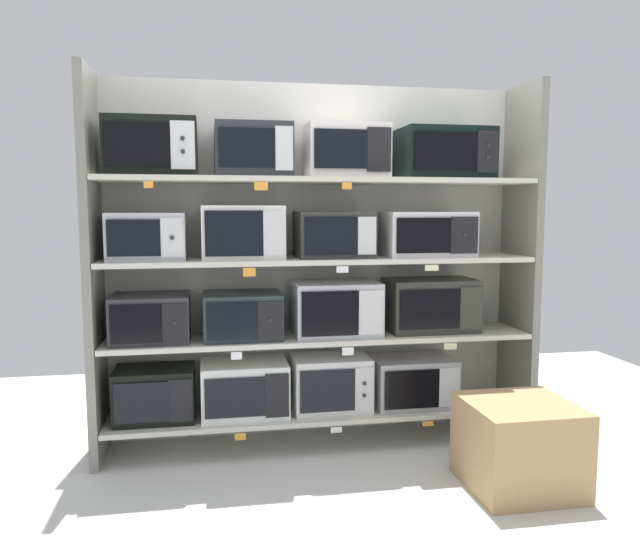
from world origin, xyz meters
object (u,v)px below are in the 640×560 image
at_px(microwave_11, 425,234).
at_px(microwave_14, 346,152).
at_px(microwave_15, 443,154).
at_px(microwave_7, 431,305).
at_px(microwave_13, 253,151).
at_px(microwave_3, 412,381).
at_px(microwave_9, 242,232).
at_px(microwave_6, 335,308).
at_px(microwave_8, 148,236).
at_px(microwave_10, 333,235).
at_px(microwave_2, 331,383).
at_px(shipping_carton, 519,445).
at_px(microwave_4, 151,318).
at_px(microwave_12, 152,148).
at_px(microwave_5, 242,315).
at_px(microwave_0, 155,394).
at_px(microwave_1, 244,388).

xyz_separation_m(microwave_11, microwave_14, (-0.51, 0.00, 0.50)).
height_order(microwave_11, microwave_15, microwave_15).
height_order(microwave_7, microwave_13, microwave_13).
distance_m(microwave_3, microwave_9, 1.44).
distance_m(microwave_6, microwave_15, 1.17).
distance_m(microwave_8, microwave_10, 1.10).
bearing_deg(microwave_9, microwave_6, 0.01).
height_order(microwave_2, shipping_carton, microwave_2).
relative_size(microwave_2, shipping_carton, 0.87).
xyz_separation_m(microwave_4, microwave_11, (1.68, 0.00, 0.48)).
height_order(microwave_6, microwave_9, microwave_9).
xyz_separation_m(microwave_8, microwave_12, (0.04, 0.00, 0.51)).
relative_size(microwave_2, microwave_11, 0.88).
bearing_deg(microwave_13, microwave_7, -0.01).
bearing_deg(microwave_4, shipping_carton, -22.59).
distance_m(microwave_13, shipping_carton, 2.21).
xyz_separation_m(microwave_7, microwave_8, (-1.73, -0.00, 0.45)).
relative_size(microwave_6, microwave_8, 1.20).
distance_m(microwave_4, microwave_8, 0.48).
bearing_deg(microwave_4, microwave_9, -0.00).
height_order(microwave_3, microwave_10, microwave_10).
distance_m(microwave_6, microwave_14, 0.95).
xyz_separation_m(microwave_6, microwave_15, (0.68, 0.00, 0.95)).
bearing_deg(microwave_8, microwave_5, -0.02).
bearing_deg(microwave_8, microwave_12, 0.13).
bearing_deg(microwave_5, microwave_14, 0.04).
bearing_deg(microwave_6, microwave_3, 0.01).
distance_m(microwave_6, microwave_10, 0.45).
height_order(microwave_11, microwave_13, microwave_13).
bearing_deg(microwave_0, microwave_4, -178.45).
relative_size(microwave_9, microwave_13, 1.09).
xyz_separation_m(microwave_1, microwave_13, (0.07, 0.00, 1.42)).
bearing_deg(microwave_8, shipping_carton, -22.55).
bearing_deg(microwave_7, microwave_15, 0.07).
height_order(microwave_5, microwave_12, microwave_12).
distance_m(microwave_13, microwave_15, 1.18).
bearing_deg(microwave_15, microwave_12, -180.00).
bearing_deg(microwave_5, microwave_15, 0.01).
relative_size(microwave_6, microwave_12, 1.02).
height_order(microwave_0, microwave_12, microwave_12).
distance_m(microwave_6, microwave_12, 1.44).
relative_size(microwave_12, microwave_15, 0.92).
bearing_deg(shipping_carton, microwave_8, 157.45).
bearing_deg(microwave_6, microwave_15, 0.03).
relative_size(microwave_3, microwave_6, 0.98).
distance_m(microwave_8, microwave_13, 0.79).
xyz_separation_m(microwave_8, microwave_15, (1.79, 0.00, 0.50)).
bearing_deg(microwave_12, microwave_9, -0.04).
xyz_separation_m(microwave_7, microwave_15, (0.06, 0.00, 0.95)).
bearing_deg(microwave_5, microwave_4, -180.00).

